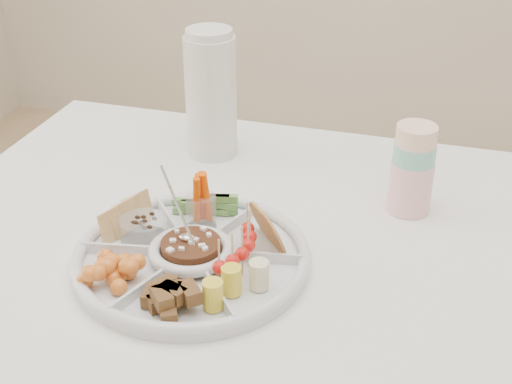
% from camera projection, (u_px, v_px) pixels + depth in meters
% --- Properties ---
extents(party_tray, '(0.44, 0.44, 0.04)m').
position_uv_depth(party_tray, '(191.00, 254.00, 1.16)').
color(party_tray, white).
rests_on(party_tray, dining_table).
extents(bean_dip, '(0.11, 0.11, 0.04)m').
position_uv_depth(bean_dip, '(191.00, 250.00, 1.15)').
color(bean_dip, '#5E2113').
rests_on(bean_dip, party_tray).
extents(tortillas, '(0.13, 0.13, 0.07)m').
position_uv_depth(tortillas, '(264.00, 225.00, 1.19)').
color(tortillas, '#9D6C45').
rests_on(tortillas, party_tray).
extents(carrot_cucumber, '(0.12, 0.12, 0.09)m').
position_uv_depth(carrot_cucumber, '(204.00, 193.00, 1.25)').
color(carrot_cucumber, '#ED5002').
rests_on(carrot_cucumber, party_tray).
extents(pita_raisins, '(0.13, 0.13, 0.06)m').
position_uv_depth(pita_raisins, '(132.00, 218.00, 1.21)').
color(pita_raisins, '#B47F53').
rests_on(pita_raisins, party_tray).
extents(cherries, '(0.14, 0.14, 0.05)m').
position_uv_depth(cherries, '(112.00, 266.00, 1.10)').
color(cherries, orange).
rests_on(cherries, party_tray).
extents(granola_chunks, '(0.13, 0.13, 0.05)m').
position_uv_depth(granola_chunks, '(175.00, 297.00, 1.04)').
color(granola_chunks, '#412917').
rests_on(granola_chunks, party_tray).
extents(banana_tomato, '(0.12, 0.12, 0.08)m').
position_uv_depth(banana_tomato, '(256.00, 263.00, 1.07)').
color(banana_tomato, '#FFED67').
rests_on(banana_tomato, party_tray).
extents(cup_stack, '(0.08, 0.08, 0.22)m').
position_uv_depth(cup_stack, '(414.00, 158.00, 1.27)').
color(cup_stack, silver).
rests_on(cup_stack, dining_table).
extents(thermos, '(0.13, 0.13, 0.27)m').
position_uv_depth(thermos, '(211.00, 92.00, 1.46)').
color(thermos, silver).
rests_on(thermos, dining_table).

